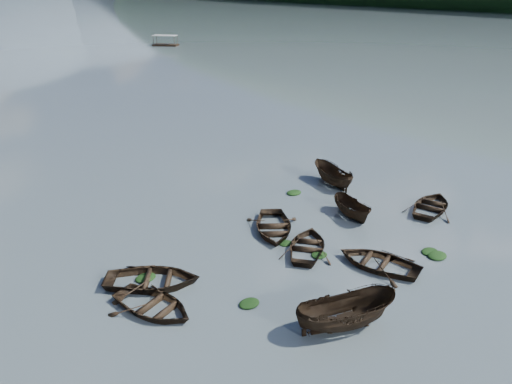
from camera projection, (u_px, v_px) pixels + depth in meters
ground_plane at (404, 300)px, 25.51m from camera, size 2400.00×2400.00×0.00m
rowboat_0 at (154, 310)px, 24.73m from camera, size 4.50×5.34×0.95m
rowboat_1 at (308, 250)px, 30.19m from camera, size 5.46×5.23×0.92m
rowboat_2 at (344, 327)px, 23.54m from camera, size 5.38×3.64×1.94m
rowboat_3 at (378, 266)px, 28.48m from camera, size 4.66×5.53×0.98m
rowboat_4 at (431, 209)px, 35.39m from camera, size 5.48×4.61×0.97m
rowboat_5 at (352, 216)px, 34.36m from camera, size 2.46×4.08×1.48m
rowboat_6 at (153, 285)px, 26.77m from camera, size 6.26×6.02×1.06m
rowboat_7 at (273, 231)px, 32.42m from camera, size 5.74×6.02×1.01m
rowboat_8 at (332, 184)px, 39.65m from camera, size 2.60×4.74×1.73m
weed_clump_0 at (369, 313)px, 24.51m from camera, size 1.02×0.84×0.22m
weed_clump_1 at (249, 304)px, 25.16m from camera, size 1.11×0.89×0.24m
weed_clump_2 at (437, 257)px, 29.44m from camera, size 1.26×1.01×0.27m
weed_clump_3 at (319, 256)px, 29.55m from camera, size 1.01×0.86×0.23m
weed_clump_4 at (430, 252)px, 29.89m from camera, size 1.12×0.89×0.23m
weed_clump_5 at (146, 279)px, 27.29m from camera, size 1.16×0.94×0.25m
weed_clump_6 at (285, 244)px, 30.86m from camera, size 0.91×0.76×0.19m
weed_clump_7 at (294, 193)px, 37.98m from camera, size 1.20×0.96×0.26m
pontoon_right at (166, 46)px, 118.08m from camera, size 5.70×6.20×2.29m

